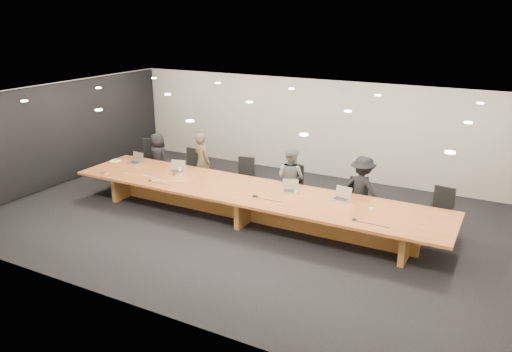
{
  "coord_description": "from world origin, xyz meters",
  "views": [
    {
      "loc": [
        5.17,
        -9.36,
        4.64
      ],
      "look_at": [
        0.0,
        0.3,
        1.0
      ],
      "focal_mm": 35.0,
      "sensor_mm": 36.0,
      "label": 1
    }
  ],
  "objects_px": {
    "chair_mid_left": "(244,178)",
    "person_c": "(291,178)",
    "laptop_a": "(134,158)",
    "mic_left": "(150,180)",
    "paper_cup_far": "(371,210)",
    "av_box": "(104,172)",
    "mic_center": "(255,196)",
    "water_bottle": "(180,172)",
    "laptop_b": "(176,167)",
    "chair_left": "(189,168)",
    "chair_right": "(358,199)",
    "person_d": "(362,189)",
    "paper_cup_near": "(296,192)",
    "laptop_d": "(290,186)",
    "laptop_e": "(341,194)",
    "person_b": "(202,161)",
    "chair_far_left": "(148,159)",
    "chair_mid_right": "(290,185)",
    "amber_mug": "(174,174)",
    "mic_right": "(354,219)",
    "chair_far_right": "(440,212)",
    "person_a": "(158,158)",
    "conference_table": "(250,199)"
  },
  "relations": [
    {
      "from": "chair_left",
      "to": "chair_mid_left",
      "type": "height_order",
      "value": "chair_left"
    },
    {
      "from": "amber_mug",
      "to": "chair_far_left",
      "type": "bearing_deg",
      "value": 145.72
    },
    {
      "from": "chair_right",
      "to": "laptop_b",
      "type": "distance_m",
      "value": 4.58
    },
    {
      "from": "chair_far_left",
      "to": "person_c",
      "type": "height_order",
      "value": "person_c"
    },
    {
      "from": "laptop_a",
      "to": "mic_left",
      "type": "bearing_deg",
      "value": -27.62
    },
    {
      "from": "av_box",
      "to": "mic_center",
      "type": "relative_size",
      "value": 1.37
    },
    {
      "from": "chair_mid_left",
      "to": "chair_mid_right",
      "type": "distance_m",
      "value": 1.31
    },
    {
      "from": "person_c",
      "to": "laptop_b",
      "type": "xyz_separation_m",
      "value": [
        -2.77,
        -0.88,
        0.13
      ]
    },
    {
      "from": "person_c",
      "to": "paper_cup_near",
      "type": "distance_m",
      "value": 1.06
    },
    {
      "from": "mic_right",
      "to": "chair_right",
      "type": "bearing_deg",
      "value": 104.05
    },
    {
      "from": "paper_cup_near",
      "to": "chair_left",
      "type": "bearing_deg",
      "value": 165.24
    },
    {
      "from": "chair_left",
      "to": "person_b",
      "type": "xyz_separation_m",
      "value": [
        0.41,
        0.04,
        0.25
      ]
    },
    {
      "from": "mic_left",
      "to": "laptop_d",
      "type": "bearing_deg",
      "value": 14.97
    },
    {
      "from": "person_c",
      "to": "mic_center",
      "type": "height_order",
      "value": "person_c"
    },
    {
      "from": "laptop_a",
      "to": "laptop_b",
      "type": "xyz_separation_m",
      "value": [
        1.46,
        -0.08,
        -0.0
      ]
    },
    {
      "from": "chair_far_right",
      "to": "av_box",
      "type": "relative_size",
      "value": 5.61
    },
    {
      "from": "chair_mid_left",
      "to": "person_b",
      "type": "bearing_deg",
      "value": 172.91
    },
    {
      "from": "paper_cup_far",
      "to": "av_box",
      "type": "xyz_separation_m",
      "value": [
        -6.64,
        -0.67,
        -0.03
      ]
    },
    {
      "from": "chair_left",
      "to": "chair_right",
      "type": "height_order",
      "value": "chair_left"
    },
    {
      "from": "paper_cup_far",
      "to": "mic_left",
      "type": "bearing_deg",
      "value": -173.56
    },
    {
      "from": "person_a",
      "to": "paper_cup_near",
      "type": "bearing_deg",
      "value": 179.62
    },
    {
      "from": "chair_mid_right",
      "to": "person_b",
      "type": "xyz_separation_m",
      "value": [
        -2.58,
        -0.06,
        0.26
      ]
    },
    {
      "from": "chair_right",
      "to": "water_bottle",
      "type": "xyz_separation_m",
      "value": [
        -4.22,
        -1.1,
        0.34
      ]
    },
    {
      "from": "laptop_d",
      "to": "laptop_a",
      "type": "bearing_deg",
      "value": 161.33
    },
    {
      "from": "chair_left",
      "to": "laptop_a",
      "type": "xyz_separation_m",
      "value": [
        -1.18,
        -0.84,
        0.35
      ]
    },
    {
      "from": "paper_cup_far",
      "to": "mic_left",
      "type": "relative_size",
      "value": 0.81
    },
    {
      "from": "chair_left",
      "to": "laptop_b",
      "type": "distance_m",
      "value": 1.02
    },
    {
      "from": "paper_cup_near",
      "to": "mic_center",
      "type": "relative_size",
      "value": 0.58
    },
    {
      "from": "chair_far_right",
      "to": "av_box",
      "type": "bearing_deg",
      "value": -157.86
    },
    {
      "from": "chair_mid_left",
      "to": "person_c",
      "type": "height_order",
      "value": "person_c"
    },
    {
      "from": "person_c",
      "to": "av_box",
      "type": "bearing_deg",
      "value": 37.24
    },
    {
      "from": "chair_mid_left",
      "to": "person_c",
      "type": "xyz_separation_m",
      "value": [
        1.38,
        -0.11,
        0.24
      ]
    },
    {
      "from": "laptop_b",
      "to": "mic_center",
      "type": "xyz_separation_m",
      "value": [
        2.59,
        -0.6,
        -0.13
      ]
    },
    {
      "from": "amber_mug",
      "to": "mic_center",
      "type": "bearing_deg",
      "value": -7.76
    },
    {
      "from": "chair_mid_right",
      "to": "laptop_e",
      "type": "relative_size",
      "value": 2.93
    },
    {
      "from": "conference_table",
      "to": "av_box",
      "type": "relative_size",
      "value": 47.58
    },
    {
      "from": "water_bottle",
      "to": "laptop_b",
      "type": "bearing_deg",
      "value": 142.37
    },
    {
      "from": "chair_left",
      "to": "person_c",
      "type": "height_order",
      "value": "person_c"
    },
    {
      "from": "laptop_b",
      "to": "mic_left",
      "type": "height_order",
      "value": "laptop_b"
    },
    {
      "from": "person_b",
      "to": "amber_mug",
      "type": "distance_m",
      "value": 1.21
    },
    {
      "from": "laptop_e",
      "to": "mic_left",
      "type": "xyz_separation_m",
      "value": [
        -4.48,
        -0.92,
        -0.13
      ]
    },
    {
      "from": "mic_left",
      "to": "mic_center",
      "type": "bearing_deg",
      "value": 5.31
    },
    {
      "from": "person_c",
      "to": "mic_left",
      "type": "height_order",
      "value": "person_c"
    },
    {
      "from": "chair_mid_left",
      "to": "person_d",
      "type": "relative_size",
      "value": 0.67
    },
    {
      "from": "chair_left",
      "to": "person_d",
      "type": "height_order",
      "value": "person_d"
    },
    {
      "from": "person_c",
      "to": "laptop_a",
      "type": "distance_m",
      "value": 4.31
    },
    {
      "from": "person_d",
      "to": "water_bottle",
      "type": "xyz_separation_m",
      "value": [
        -4.29,
        -1.09,
        0.07
      ]
    },
    {
      "from": "chair_far_left",
      "to": "person_c",
      "type": "xyz_separation_m",
      "value": [
        4.59,
        -0.16,
        0.19
      ]
    },
    {
      "from": "water_bottle",
      "to": "amber_mug",
      "type": "relative_size",
      "value": 2.37
    },
    {
      "from": "person_c",
      "to": "person_d",
      "type": "distance_m",
      "value": 1.78
    }
  ]
}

